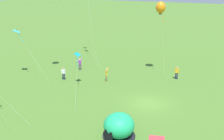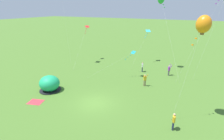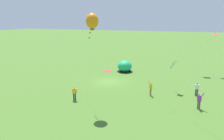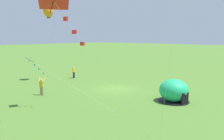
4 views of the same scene
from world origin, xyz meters
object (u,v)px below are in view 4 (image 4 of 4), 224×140
Objects in this scene: kite_red at (62,13)px; kite_teal at (34,63)px; popup_tent at (174,91)px; kite_orange at (48,11)px; person_with_toddler at (74,72)px; person_flying_kite at (42,86)px.

kite_red reaches higher than kite_teal.
kite_red reaches higher than popup_tent.
kite_orange reaches higher than kite_teal.
kite_orange is at bearing -38.51° from kite_teal.
person_with_toddler is 9.49m from person_flying_kite.
person_with_toddler is at bearing -3.57° from popup_tent.
person_with_toddler is at bearing -57.98° from person_flying_kite.
kite_red is 0.78× the size of kite_orange.
popup_tent is 0.42× the size of kite_teal.
popup_tent is at bearing -147.53° from person_flying_kite.
kite_teal is (11.54, -5.18, -2.84)m from kite_red.
kite_teal is (-3.09, 2.36, 2.77)m from person_flying_kite.
person_flying_kite is at bearing -27.24° from kite_red.
person_with_toddler is 8.91m from kite_orange.
kite_orange is (17.19, 2.06, 8.26)m from popup_tent.
person_with_toddler is (16.09, -1.00, -0.03)m from popup_tent.
popup_tent is 12.63m from kite_teal.
kite_orange is (9.22, -7.33, 5.49)m from kite_teal.
popup_tent is 0.36× the size of kite_red.
popup_tent is 16.13m from person_with_toddler.
kite_orange is at bearing 6.84° from popup_tent.
person_with_toddler is at bearing -38.39° from kite_red.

